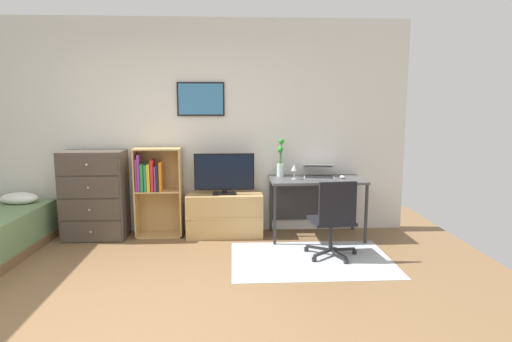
% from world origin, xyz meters
% --- Properties ---
extents(ground_plane, '(7.20, 7.20, 0.00)m').
position_xyz_m(ground_plane, '(0.00, 0.00, 0.00)').
color(ground_plane, brown).
extents(wall_back_with_posters, '(6.12, 0.09, 2.70)m').
position_xyz_m(wall_back_with_posters, '(0.00, 2.43, 1.35)').
color(wall_back_with_posters, silver).
rests_on(wall_back_with_posters, ground_plane).
extents(area_rug, '(1.70, 1.20, 0.01)m').
position_xyz_m(area_rug, '(1.65, 1.25, 0.00)').
color(area_rug, '#B2B7BC').
rests_on(area_rug, ground_plane).
extents(dresser, '(0.75, 0.46, 1.09)m').
position_xyz_m(dresser, '(-0.88, 2.15, 0.54)').
color(dresser, '#4C4238').
rests_on(dresser, ground_plane).
extents(bookshelf, '(0.57, 0.30, 1.11)m').
position_xyz_m(bookshelf, '(-0.15, 2.22, 0.64)').
color(bookshelf, tan).
rests_on(bookshelf, ground_plane).
extents(tv_stand, '(0.94, 0.41, 0.54)m').
position_xyz_m(tv_stand, '(0.71, 2.17, 0.27)').
color(tv_stand, tan).
rests_on(tv_stand, ground_plane).
extents(television, '(0.74, 0.16, 0.51)m').
position_xyz_m(television, '(0.71, 2.15, 0.79)').
color(television, black).
rests_on(television, tv_stand).
extents(desk, '(1.15, 0.62, 0.74)m').
position_xyz_m(desk, '(1.85, 2.14, 0.61)').
color(desk, '#4C4C4F').
rests_on(desk, ground_plane).
extents(office_chair, '(0.57, 0.58, 0.86)m').
position_xyz_m(office_chair, '(1.89, 1.27, 0.46)').
color(office_chair, '#232326').
rests_on(office_chair, ground_plane).
extents(laptop, '(0.42, 0.44, 0.16)m').
position_xyz_m(laptop, '(1.89, 2.17, 0.80)').
color(laptop, '#B7B7BC').
rests_on(laptop, desk).
extents(computer_mouse, '(0.06, 0.10, 0.03)m').
position_xyz_m(computer_mouse, '(2.17, 2.07, 0.76)').
color(computer_mouse, silver).
rests_on(computer_mouse, desk).
extents(bamboo_vase, '(0.09, 0.10, 0.48)m').
position_xyz_m(bamboo_vase, '(1.42, 2.23, 0.95)').
color(bamboo_vase, silver).
rests_on(bamboo_vase, desk).
extents(wine_glass, '(0.07, 0.07, 0.18)m').
position_xyz_m(wine_glass, '(1.56, 2.03, 0.87)').
color(wine_glass, silver).
rests_on(wine_glass, desk).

